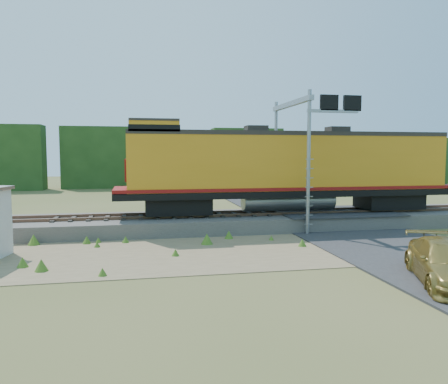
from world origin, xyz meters
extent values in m
plane|color=#475123|center=(0.00, 0.00, 0.00)|extent=(140.00, 140.00, 0.00)
cube|color=slate|center=(0.00, 6.00, 0.40)|extent=(70.00, 5.00, 0.80)
cube|color=brown|center=(0.00, 5.28, 0.88)|extent=(70.00, 0.10, 0.16)
cube|color=brown|center=(0.00, 6.72, 0.88)|extent=(70.00, 0.10, 0.16)
cube|color=#8C7754|center=(-2.00, 0.50, 0.01)|extent=(26.00, 8.00, 0.03)
cube|color=#38383A|center=(7.00, 6.00, 0.83)|extent=(7.00, 5.20, 0.06)
cube|color=#38383A|center=(7.00, 22.00, 0.04)|extent=(7.00, 24.00, 0.08)
cube|color=#1F3C16|center=(0.00, 38.00, 3.25)|extent=(36.00, 3.00, 6.50)
cube|color=#1F3C16|center=(40.00, 38.00, 3.00)|extent=(50.00, 3.00, 6.00)
cube|color=black|center=(-2.41, 6.00, 1.41)|extent=(3.63, 2.32, 0.91)
cube|color=black|center=(10.70, 6.00, 1.41)|extent=(3.63, 2.32, 0.91)
cube|color=black|center=(4.14, 6.00, 2.05)|extent=(20.17, 3.03, 0.36)
cylinder|color=gray|center=(4.14, 6.00, 1.57)|extent=(5.55, 1.21, 1.21)
cube|color=orange|center=(4.14, 6.00, 3.79)|extent=(18.66, 2.92, 3.13)
cube|color=maroon|center=(4.14, 6.00, 2.35)|extent=(20.17, 3.08, 0.18)
cube|color=#28231E|center=(4.14, 6.00, 5.48)|extent=(18.66, 2.97, 0.24)
cube|color=orange|center=(-3.72, 6.00, 5.71)|extent=(2.62, 2.92, 0.71)
cube|color=#28231E|center=(-3.72, 6.00, 6.10)|extent=(2.62, 2.97, 0.12)
cube|color=black|center=(-3.72, 6.00, 5.66)|extent=(2.67, 2.97, 0.35)
cube|color=maroon|center=(-5.24, 6.00, 3.44)|extent=(0.10, 2.02, 1.21)
cube|color=#28231E|center=(2.12, 6.00, 5.71)|extent=(1.21, 1.01, 0.45)
cube|color=#28231E|center=(7.17, 6.00, 5.71)|extent=(1.21, 1.01, 0.45)
cylinder|color=gray|center=(4.23, 3.20, 3.83)|extent=(0.20, 0.20, 7.66)
cylinder|color=gray|center=(4.23, 8.80, 3.83)|extent=(0.20, 0.20, 7.66)
cube|color=gray|center=(4.23, 6.00, 7.22)|extent=(0.27, 6.20, 0.27)
cube|color=gray|center=(5.54, 3.20, 6.57)|extent=(2.85, 0.16, 0.16)
cube|color=black|center=(5.32, 3.20, 7.01)|extent=(0.99, 0.16, 0.82)
cube|color=black|center=(6.64, 3.20, 7.01)|extent=(0.99, 0.16, 0.82)
imported|color=#A2863C|center=(5.41, -6.09, 0.72)|extent=(3.76, 5.38, 1.45)
camera|label=1|loc=(-4.58, -18.52, 4.32)|focal=35.00mm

